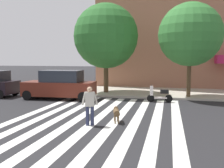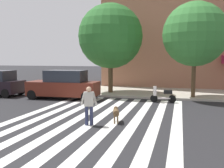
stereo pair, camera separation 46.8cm
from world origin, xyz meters
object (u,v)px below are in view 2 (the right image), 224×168
parked_car_behind_first (64,85)px  street_tree_middle (195,34)px  pedestrian_dog_walker (89,104)px  dog_on_leash (116,112)px  street_tree_nearest (110,36)px  parked_scooter (163,95)px

parked_car_behind_first → street_tree_middle: size_ratio=0.76×
pedestrian_dog_walker → dog_on_leash: bearing=38.8°
parked_car_behind_first → dog_on_leash: parked_car_behind_first is taller
street_tree_nearest → parked_car_behind_first: bearing=-129.0°
parked_scooter → pedestrian_dog_walker: pedestrian_dog_walker is taller
parked_scooter → street_tree_middle: street_tree_middle is taller
parked_car_behind_first → street_tree_nearest: size_ratio=0.72×
parked_car_behind_first → pedestrian_dog_walker: parked_car_behind_first is taller
street_tree_middle → dog_on_leash: size_ratio=6.35×
street_tree_nearest → pedestrian_dog_walker: bearing=-79.9°
street_tree_middle → dog_on_leash: 9.32m
street_tree_nearest → pedestrian_dog_walker: (1.66, -9.33, -3.61)m
parked_scooter → street_tree_middle: size_ratio=0.25×
street_tree_middle → pedestrian_dog_walker: 10.18m
street_tree_middle → pedestrian_dog_walker: street_tree_middle is taller
street_tree_nearest → dog_on_leash: (2.63, -8.55, -4.10)m
parked_car_behind_first → street_tree_middle: street_tree_middle is taller
parked_scooter → dog_on_leash: bearing=-106.3°
street_tree_nearest → dog_on_leash: 9.84m
parked_scooter → pedestrian_dog_walker: bearing=-112.1°
street_tree_middle → dog_on_leash: bearing=-115.1°
street_tree_nearest → street_tree_middle: 6.28m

